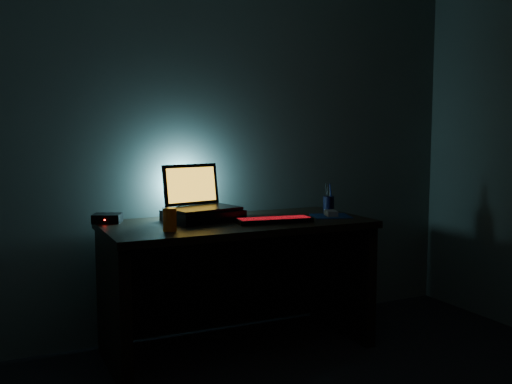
% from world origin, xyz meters
% --- Properties ---
extents(room, '(3.50, 4.00, 2.50)m').
position_xyz_m(room, '(0.00, 0.00, 1.25)').
color(room, black).
rests_on(room, ground).
extents(desk, '(1.50, 0.70, 0.75)m').
position_xyz_m(desk, '(0.00, 1.67, 0.49)').
color(desk, black).
rests_on(desk, ground).
extents(riser, '(0.45, 0.38, 0.06)m').
position_xyz_m(riser, '(-0.17, 1.72, 0.78)').
color(riser, black).
rests_on(riser, desk).
extents(laptop, '(0.43, 0.35, 0.26)m').
position_xyz_m(laptop, '(-0.18, 1.77, 0.87)').
color(laptop, black).
rests_on(laptop, riser).
extents(keyboard, '(0.44, 0.19, 0.03)m').
position_xyz_m(keyboard, '(0.17, 1.49, 0.76)').
color(keyboard, black).
rests_on(keyboard, desk).
extents(mousepad, '(0.27, 0.26, 0.00)m').
position_xyz_m(mousepad, '(0.58, 1.55, 0.75)').
color(mousepad, navy).
rests_on(mousepad, desk).
extents(mouse, '(0.09, 0.12, 0.03)m').
position_xyz_m(mouse, '(0.58, 1.55, 0.77)').
color(mouse, gray).
rests_on(mouse, mousepad).
extents(pen_cup, '(0.07, 0.07, 0.10)m').
position_xyz_m(pen_cup, '(0.68, 1.73, 0.80)').
color(pen_cup, black).
rests_on(pen_cup, desk).
extents(juice_glass, '(0.09, 0.09, 0.12)m').
position_xyz_m(juice_glass, '(-0.44, 1.47, 0.81)').
color(juice_glass, '#E0520B').
rests_on(juice_glass, desk).
extents(router, '(0.19, 0.17, 0.05)m').
position_xyz_m(router, '(-0.68, 1.87, 0.78)').
color(router, black).
rests_on(router, desk).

